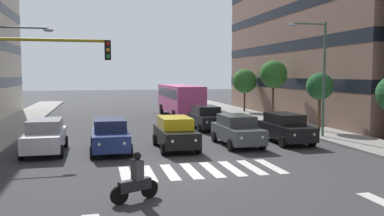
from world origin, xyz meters
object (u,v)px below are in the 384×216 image
Objects in this scene: car_1 at (237,130)px; car_3 at (110,135)px; street_tree_1 at (320,87)px; street_tree_3 at (245,81)px; car_2 at (175,133)px; street_lamp_left at (318,67)px; bus_behind_traffic at (180,97)px; street_lamp_right at (5,71)px; street_tree_2 at (273,74)px; car_4 at (45,136)px; car_0 at (285,128)px; motorcycle_with_rider at (136,181)px; car_row2_0 at (206,117)px; traffic_light_gantry at (17,82)px.

car_3 is at bearing 1.92° from car_1.
street_tree_1 is 14.62m from street_tree_3.
car_2 is 10.03m from street_lamp_left.
car_3 is at bearing 66.49° from bus_behind_traffic.
street_lamp_right reaches higher than street_tree_2.
car_2 is 1.00× the size of car_4.
bus_behind_traffic is at bearing -78.84° from car_0.
street_lamp_left is 18.14m from street_lamp_right.
motorcycle_with_rider is at bearing 70.83° from car_2.
street_lamp_left reaches higher than car_2.
car_3 reaches higher than motorcycle_with_rider.
street_tree_2 is (-4.06, -10.42, 3.14)m from car_0.
car_row2_0 is 2.81× the size of motorcycle_with_rider.
car_3 is at bearing 51.85° from street_tree_3.
car_0 is 3.11m from car_1.
street_lamp_left is at bearing 111.01° from bus_behind_traffic.
bus_behind_traffic is at bearing -123.25° from car_4.
car_0 is 1.00× the size of car_3.
street_tree_3 is (-14.47, -18.43, 2.44)m from car_3.
street_tree_1 reaches higher than car_0.
bus_behind_traffic is 2.37× the size of street_tree_3.
car_4 is at bearing -0.03° from car_0.
street_tree_1 is at bearing -165.14° from car_3.
car_row2_0 is at bearing -113.19° from motorcycle_with_rider.
motorcycle_with_rider is 18.64m from street_tree_1.
car_2 reaches higher than motorcycle_with_rider.
street_tree_2 is at bearing 143.63° from bus_behind_traffic.
car_2 is 1.00× the size of car_3.
car_0 is 7.23m from car_row2_0.
car_1 is 12.08m from traffic_light_gantry.
traffic_light_gantry is 17.42m from street_lamp_left.
street_lamp_right reaches higher than car_row2_0.
car_0 is 14.95m from traffic_light_gantry.
car_1 reaches higher than motorcycle_with_rider.
bus_behind_traffic is (3.10, -15.70, 0.97)m from car_0.
street_tree_3 is at bearing -122.86° from car_row2_0.
bus_behind_traffic is (-3.59, -16.12, 0.97)m from car_2.
street_tree_3 is (-13.96, -26.82, 2.68)m from motorcycle_with_rider.
motorcycle_with_rider is 23.90m from street_tree_2.
car_1 is 19.81m from street_tree_3.
street_tree_1 is (-19.76, -1.51, -1.05)m from street_lamp_right.
street_tree_3 is at bearing -140.92° from street_lamp_right.
car_3 is 0.81× the size of traffic_light_gantry.
car_0 is at bearing 38.18° from street_tree_1.
traffic_light_gantry is at bearing 35.74° from car_2.
traffic_light_gantry reaches higher than car_2.
car_1 is 10.82m from motorcycle_with_rider.
bus_behind_traffic is at bearing -89.41° from car_row2_0.
car_row2_0 is at bearing -159.19° from street_lamp_right.
street_tree_2 is at bearing -156.28° from street_lamp_right.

